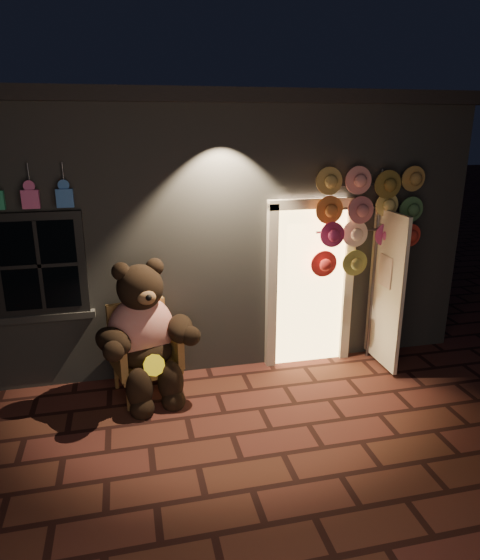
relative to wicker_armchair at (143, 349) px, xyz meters
name	(u,v)px	position (x,y,z in m)	size (l,w,h in m)	color
ground	(232,435)	(0.83, -1.14, -0.53)	(60.00, 60.00, 0.00)	#4F231E
shop_building	(181,207)	(0.83, 2.85, 1.21)	(7.30, 5.95, 3.51)	slate
wicker_armchair	(143,349)	(0.00, 0.00, 0.00)	(0.86, 0.81, 1.06)	#A26F3E
teddy_bear	(144,334)	(0.02, -0.13, 0.25)	(1.19, 1.06, 1.69)	red
hat_rack	(368,218)	(2.84, 0.13, 1.42)	(1.45, 0.22, 2.55)	#59595E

